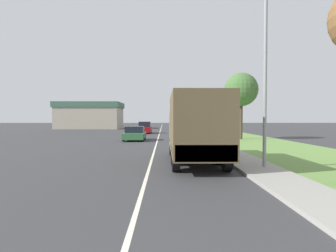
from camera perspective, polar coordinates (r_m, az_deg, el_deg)
The scene contains 10 objects.
ground_plane at distance 39.75m, azimuth -1.80°, elevation -1.41°, with size 180.00×180.00×0.00m, color #38383A.
lane_centre_stripe at distance 39.75m, azimuth -1.80°, elevation -1.40°, with size 0.12×120.00×0.00m.
sidewalk_right at distance 39.93m, azimuth 4.68°, elevation -1.31°, with size 1.80×120.00×0.12m.
grass_strip_right at distance 40.60m, azimuth 10.87°, elevation -1.36°, with size 7.00×120.00×0.02m.
military_truck at distance 12.44m, azimuth 5.96°, elevation -0.18°, with size 2.32×6.99×3.16m.
car_nearest_ahead at distance 25.47m, azimuth -7.25°, elevation -1.72°, with size 1.94×3.91×1.36m.
car_second_ahead at distance 37.53m, azimuth -5.08°, elevation -0.46°, with size 1.82×4.21×1.67m.
lamp_post at distance 11.63m, azimuth 19.53°, elevation 14.49°, with size 1.69×0.24×7.80m.
tree_mid_right at distance 27.66m, azimuth 15.62°, elevation 7.57°, with size 3.37×3.37×6.70m.
building_distant at distance 57.10m, azimuth -16.55°, elevation 2.22°, with size 13.01×8.43×5.45m.
Camera 1 is at (0.63, 0.31, 2.10)m, focal length 28.00 mm.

